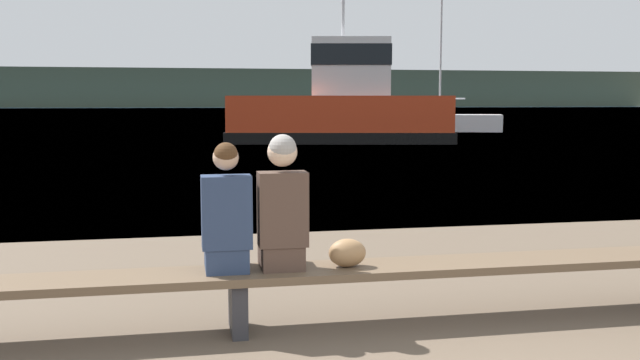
{
  "coord_description": "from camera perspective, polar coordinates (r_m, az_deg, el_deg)",
  "views": [
    {
      "loc": [
        -1.33,
        -2.65,
        1.8
      ],
      "look_at": [
        0.33,
        5.74,
        0.83
      ],
      "focal_mm": 40.0,
      "sensor_mm": 36.0,
      "label": 1
    }
  ],
  "objects": [
    {
      "name": "water_surface",
      "position": [
        129.45,
        -10.61,
        5.54
      ],
      "size": [
        240.0,
        240.0,
        0.0
      ],
      "primitive_type": "plane",
      "color": "#386084",
      "rests_on": "ground"
    },
    {
      "name": "far_shoreline",
      "position": [
        179.73,
        -10.81,
        7.24
      ],
      "size": [
        600.0,
        12.0,
        9.28
      ],
      "primitive_type": "cube",
      "color": "#384233",
      "rests_on": "ground"
    },
    {
      "name": "bench_main",
      "position": [
        5.58,
        -6.61,
        -8.06
      ],
      "size": [
        8.31,
        0.53,
        0.48
      ],
      "color": "brown",
      "rests_on": "ground"
    },
    {
      "name": "person_left",
      "position": [
        5.48,
        -7.5,
        -2.98
      ],
      "size": [
        0.38,
        0.42,
        1.0
      ],
      "color": "navy",
      "rests_on": "bench_main"
    },
    {
      "name": "person_right",
      "position": [
        5.51,
        -3.05,
        -2.29
      ],
      "size": [
        0.38,
        0.43,
        1.06
      ],
      "color": "#4C382D",
      "rests_on": "bench_main"
    },
    {
      "name": "shopping_bag",
      "position": [
        5.66,
        2.2,
        -5.84
      ],
      "size": [
        0.3,
        0.19,
        0.23
      ],
      "color": "#9E754C",
      "rests_on": "bench_main"
    },
    {
      "name": "tugboat_red",
      "position": [
        30.07,
        1.76,
        5.63
      ],
      "size": [
        9.82,
        4.85,
        7.68
      ],
      "rotation": [
        0.0,
        0.0,
        1.37
      ],
      "color": "red",
      "rests_on": "water_surface"
    },
    {
      "name": "moored_sailboat",
      "position": [
        41.22,
        9.96,
        4.57
      ],
      "size": [
        6.5,
        3.87,
        7.94
      ],
      "rotation": [
        0.0,
        0.0,
        1.22
      ],
      "color": "silver",
      "rests_on": "water_surface"
    }
  ]
}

